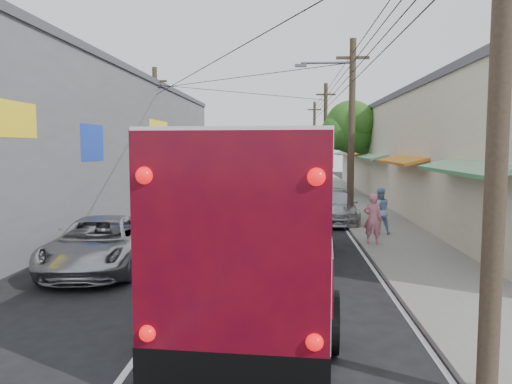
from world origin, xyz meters
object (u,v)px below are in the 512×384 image
at_px(parked_car_far, 307,179).
at_px(pedestrian_far, 379,211).
at_px(pedestrian_near, 373,219).
at_px(jeepney, 99,244).
at_px(parked_suv, 334,207).
at_px(parked_car_mid, 307,187).
at_px(coach_bus, 277,206).

xyz_separation_m(parked_car_far, pedestrian_far, (1.94, -21.49, 0.20)).
height_order(parked_car_far, pedestrian_near, pedestrian_near).
distance_m(jeepney, pedestrian_near, 9.00).
relative_size(jeepney, pedestrian_far, 2.93).
relative_size(parked_suv, pedestrian_far, 2.77).
height_order(parked_car_mid, pedestrian_far, pedestrian_far).
bearing_deg(parked_car_mid, parked_suv, -91.28).
bearing_deg(parked_car_far, parked_car_mid, -93.20).
height_order(coach_bus, pedestrian_near, coach_bus).
height_order(jeepney, pedestrian_near, pedestrian_near).
bearing_deg(parked_suv, parked_car_mid, 95.48).
bearing_deg(pedestrian_far, parked_car_far, -95.28).
xyz_separation_m(pedestrian_near, pedestrian_far, (0.58, 1.97, 0.03)).
bearing_deg(coach_bus, pedestrian_near, 57.84).
distance_m(jeepney, pedestrian_far, 10.45).
distance_m(coach_bus, jeepney, 5.21).
bearing_deg(coach_bus, parked_car_far, 90.37).
xyz_separation_m(jeepney, parked_suv, (7.43, 9.24, -0.01)).
bearing_deg(coach_bus, parked_car_mid, 89.71).
bearing_deg(jeepney, parked_car_far, 68.95).
xyz_separation_m(parked_car_far, pedestrian_near, (1.35, -23.46, 0.17)).
relative_size(parked_car_mid, pedestrian_far, 2.41).
height_order(parked_suv, parked_car_far, parked_car_far).
relative_size(jeepney, pedestrian_near, 3.03).
xyz_separation_m(parked_car_mid, pedestrian_near, (1.60, -16.19, 0.25)).
relative_size(parked_car_mid, pedestrian_near, 2.49).
distance_m(coach_bus, parked_car_mid, 20.65).
height_order(jeepney, parked_suv, jeepney).
distance_m(parked_car_mid, pedestrian_far, 14.38).
bearing_deg(parked_car_mid, pedestrian_near, -89.96).
distance_m(pedestrian_near, pedestrian_far, 2.06).
bearing_deg(pedestrian_near, pedestrian_far, -91.29).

